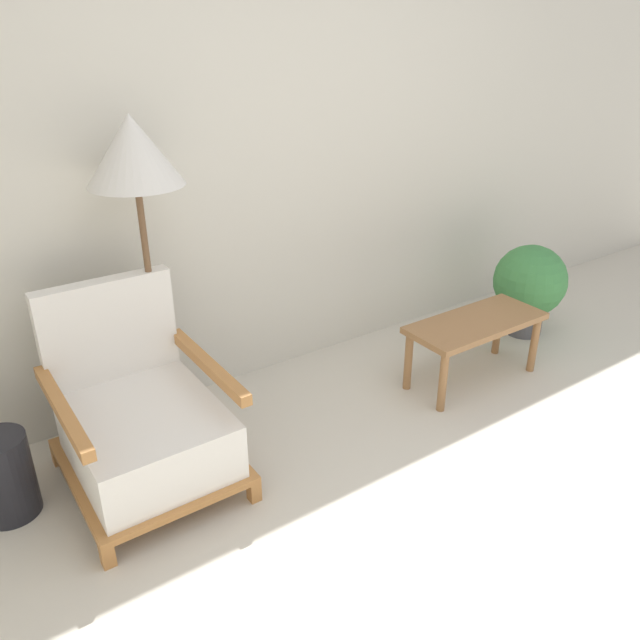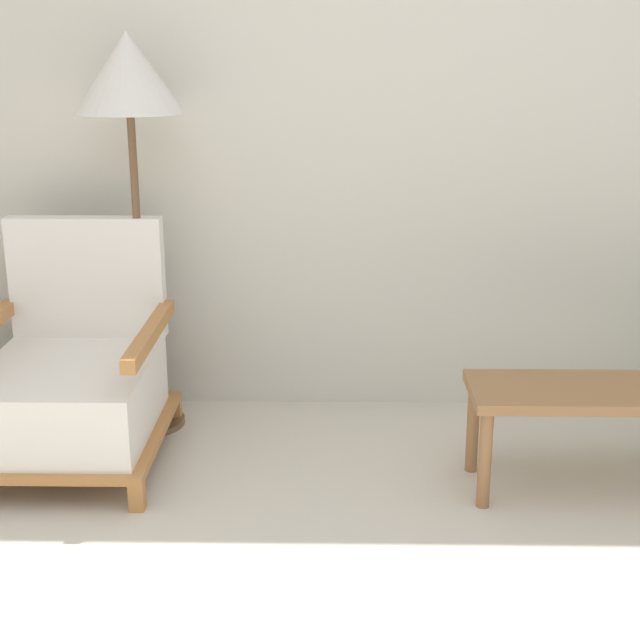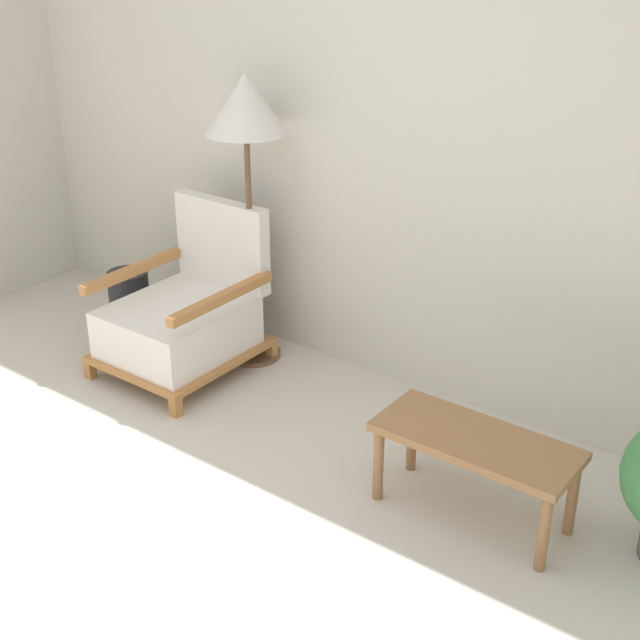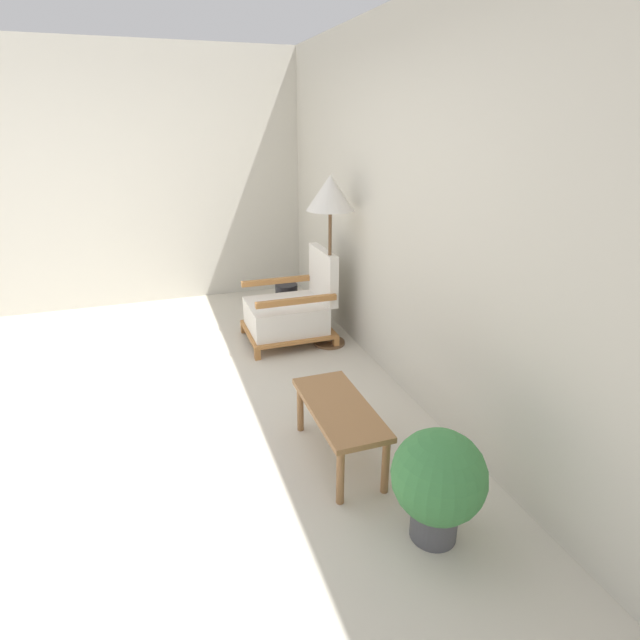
# 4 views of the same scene
# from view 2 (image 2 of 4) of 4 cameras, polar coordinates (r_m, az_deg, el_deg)

# --- Properties ---
(wall_back) EXTENTS (8.00, 0.06, 2.70)m
(wall_back) POSITION_cam_2_polar(r_m,az_deg,el_deg) (3.64, 3.10, 15.03)
(wall_back) COLOR beige
(wall_back) RESTS_ON ground_plane
(armchair) EXTENTS (0.68, 0.78, 0.85)m
(armchair) POSITION_cam_2_polar(r_m,az_deg,el_deg) (3.41, -15.64, -3.82)
(armchair) COLOR #B2753D
(armchair) RESTS_ON ground_plane
(floor_lamp) EXTENTS (0.41, 0.41, 1.53)m
(floor_lamp) POSITION_cam_2_polar(r_m,az_deg,el_deg) (3.44, -12.12, 14.03)
(floor_lamp) COLOR brown
(floor_lamp) RESTS_ON ground_plane
(coffee_table) EXTENTS (0.81, 0.35, 0.38)m
(coffee_table) POSITION_cam_2_polar(r_m,az_deg,el_deg) (3.16, 16.85, -5.10)
(coffee_table) COLOR olive
(coffee_table) RESTS_ON ground_plane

